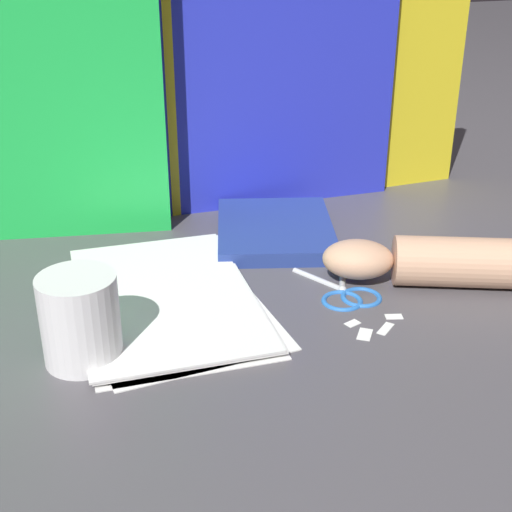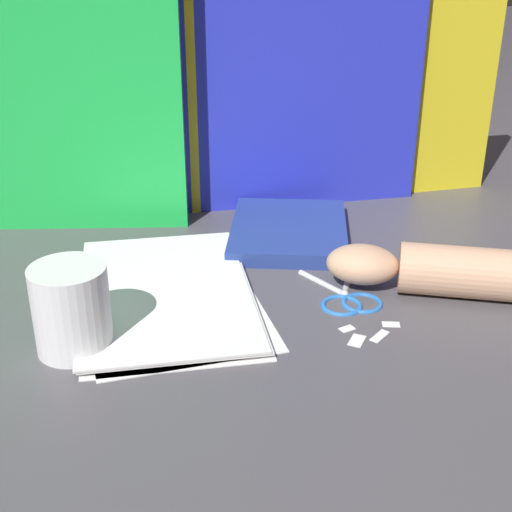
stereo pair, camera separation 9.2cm
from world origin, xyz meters
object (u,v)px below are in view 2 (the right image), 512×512
(scissors, at_px, (347,296))
(hand_forearm, at_px, (466,272))
(mug, at_px, (71,309))
(book_closed, at_px, (289,231))
(paper_stack, at_px, (168,293))

(scissors, relative_size, hand_forearm, 0.41)
(scissors, relative_size, mug, 1.37)
(book_closed, xyz_separation_m, hand_forearm, (0.17, -0.24, 0.02))
(book_closed, relative_size, hand_forearm, 0.76)
(scissors, height_order, mug, mug)
(mug, bearing_deg, hand_forearm, 0.86)
(scissors, xyz_separation_m, hand_forearm, (0.15, -0.03, 0.03))
(scissors, bearing_deg, mug, -174.17)
(book_closed, height_order, scissors, book_closed)
(book_closed, height_order, mug, mug)
(book_closed, bearing_deg, hand_forearm, -53.69)
(book_closed, relative_size, scissors, 1.85)
(paper_stack, xyz_separation_m, book_closed, (0.21, 0.15, 0.01))
(hand_forearm, bearing_deg, book_closed, 126.31)
(book_closed, xyz_separation_m, scissors, (0.02, -0.21, -0.01))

